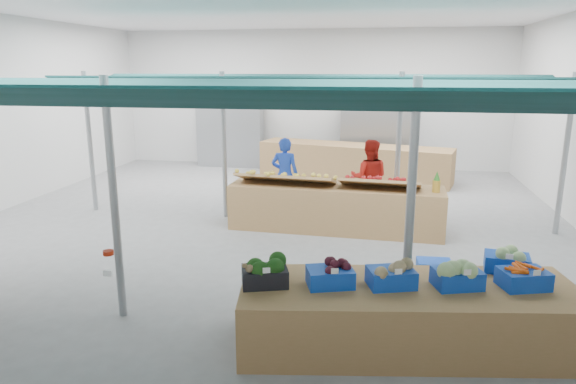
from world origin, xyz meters
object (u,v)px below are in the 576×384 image
at_px(veg_counter, 408,316).
at_px(fruit_counter, 335,208).
at_px(vendor_left, 285,175).
at_px(vendor_right, 369,178).
at_px(crate_stack, 433,279).

bearing_deg(veg_counter, fruit_counter, 97.04).
distance_m(vendor_left, vendor_right, 1.80).
bearing_deg(vendor_right, vendor_left, 2.32).
xyz_separation_m(veg_counter, crate_stack, (0.41, 1.32, -0.09)).
bearing_deg(fruit_counter, crate_stack, -58.23).
bearing_deg(vendor_right, veg_counter, 98.61).
bearing_deg(crate_stack, vendor_left, 125.48).
bearing_deg(fruit_counter, veg_counter, -71.77).
height_order(veg_counter, fruit_counter, fruit_counter).
xyz_separation_m(veg_counter, vendor_right, (-0.58, 5.23, 0.45)).
bearing_deg(vendor_left, crate_stack, 127.80).
xyz_separation_m(crate_stack, vendor_right, (-0.98, 3.91, 0.54)).
bearing_deg(fruit_counter, vendor_right, 63.71).
xyz_separation_m(fruit_counter, vendor_left, (-1.20, 1.10, 0.38)).
relative_size(veg_counter, vendor_right, 2.29).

